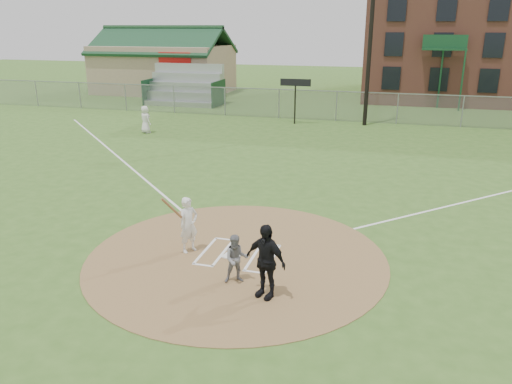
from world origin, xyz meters
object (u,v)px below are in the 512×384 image
(home_plate, at_px, (232,256))
(umpire, at_px, (265,261))
(catcher, at_px, (236,259))
(batter_at_plate, at_px, (189,225))
(ondeck_player, at_px, (145,120))

(home_plate, distance_m, umpire, 2.52)
(catcher, distance_m, batter_at_plate, 2.31)
(ondeck_player, xyz_separation_m, batter_at_plate, (9.16, -14.84, 0.02))
(catcher, xyz_separation_m, batter_at_plate, (-1.86, 1.35, 0.18))
(catcher, bearing_deg, batter_at_plate, 120.82)
(batter_at_plate, bearing_deg, ondeck_player, 121.69)
(umpire, relative_size, ondeck_player, 1.13)
(catcher, xyz_separation_m, ondeck_player, (-11.02, 16.19, 0.16))
(home_plate, bearing_deg, umpire, -51.67)
(umpire, relative_size, batter_at_plate, 1.04)
(catcher, relative_size, umpire, 0.69)
(home_plate, height_order, ondeck_player, ondeck_player)
(home_plate, relative_size, batter_at_plate, 0.26)
(umpire, height_order, batter_at_plate, umpire)
(umpire, bearing_deg, home_plate, 148.67)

